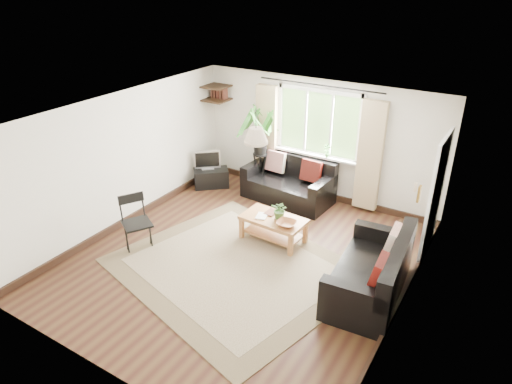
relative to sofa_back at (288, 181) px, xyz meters
The scene contains 24 objects.
floor 2.32m from the sofa_back, 80.46° to the right, with size 5.50×5.50×0.00m, color black.
ceiling 3.03m from the sofa_back, 80.46° to the right, with size 5.50×5.50×0.00m, color white.
wall_back 1.01m from the sofa_back, 52.82° to the left, with size 5.00×0.02×2.40m, color silver.
wall_front 5.08m from the sofa_back, 85.67° to the right, with size 5.00×0.02×2.40m, color silver.
wall_left 3.19m from the sofa_back, 133.30° to the right, with size 0.02×5.50×2.40m, color silver.
wall_right 3.74m from the sofa_back, 38.03° to the right, with size 0.02×5.50×2.40m, color silver.
rug 2.59m from the sofa_back, 81.17° to the right, with size 3.45×2.96×0.02m, color #B8AF8F.
window 1.28m from the sofa_back, 50.50° to the left, with size 2.50×0.16×2.16m, color white, non-canonical shape.
door 2.96m from the sofa_back, 10.95° to the right, with size 0.06×0.96×2.06m, color silver.
corner_shelf 2.40m from the sofa_back, behind, with size 0.50×0.50×0.34m, color black, non-canonical shape.
pendant_lamp 2.50m from the sofa_back, 78.45° to the right, with size 0.36×0.36×0.54m, color beige, non-canonical shape.
wall_sconce 3.67m from the sofa_back, 34.79° to the right, with size 0.12×0.12×0.28m, color beige, non-canonical shape.
sofa_back is the anchor object (origin of this frame).
sofa_right 3.11m from the sofa_back, 40.38° to the right, with size 0.90×1.80×0.85m, color black, non-canonical shape.
coffee_table 1.59m from the sofa_back, 71.23° to the right, with size 1.08×0.59×0.44m, color #965C31, non-canonical shape.
table_plant 1.59m from the sofa_back, 67.23° to the right, with size 0.29×0.25×0.32m, color #375E25.
bowl 1.81m from the sofa_back, 63.09° to the right, with size 0.32×0.32×0.08m, color brown.
book_a 1.60m from the sofa_back, 81.81° to the right, with size 0.18×0.24×0.02m, color white.
book_b 1.40m from the sofa_back, 77.69° to the right, with size 0.18×0.24×0.02m, color #562F22.
tv_stand 1.74m from the sofa_back, behind, with size 0.72×0.41×0.39m, color black.
tv 1.82m from the sofa_back, behind, with size 0.55×0.18×0.42m, color #A5A5AA, non-canonical shape.
palm_stand 0.86m from the sofa_back, behind, with size 0.70×0.70×1.79m, color black, non-canonical shape.
folding_chair 3.16m from the sofa_back, 113.84° to the right, with size 0.48×0.48×0.93m, color black, non-canonical shape.
sill_plant 0.98m from the sofa_back, 31.09° to the left, with size 0.14×0.10×0.27m, color #2D6023.
Camera 1 is at (3.37, -5.13, 4.26)m, focal length 32.00 mm.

